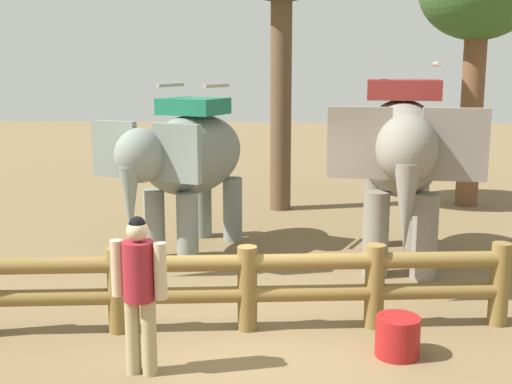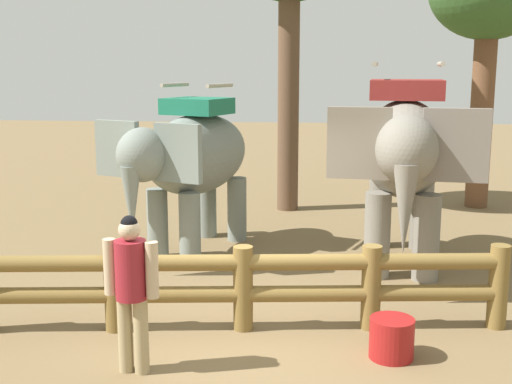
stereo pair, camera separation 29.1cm
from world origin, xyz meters
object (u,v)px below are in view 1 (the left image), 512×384
(feed_bucket, at_px, (398,336))
(tourist_woman_in_black, at_px, (139,284))
(elephant_center, at_px, (401,153))
(log_fence, at_px, (247,282))
(elephant_near_left, at_px, (188,159))

(feed_bucket, bearing_deg, tourist_woman_in_black, -167.55)
(elephant_center, bearing_deg, log_fence, -128.17)
(elephant_near_left, bearing_deg, log_fence, -69.27)
(elephant_near_left, height_order, tourist_woman_in_black, elephant_near_left)
(log_fence, relative_size, tourist_woman_in_black, 3.80)
(elephant_near_left, distance_m, elephant_center, 3.54)
(log_fence, distance_m, elephant_near_left, 3.72)
(log_fence, height_order, elephant_center, elephant_center)
(log_fence, xyz_separation_m, feed_bucket, (1.73, -0.64, -0.38))
(elephant_center, relative_size, tourist_woman_in_black, 2.25)
(elephant_center, height_order, tourist_woman_in_black, elephant_center)
(log_fence, relative_size, elephant_center, 1.69)
(elephant_near_left, relative_size, tourist_woman_in_black, 2.03)
(tourist_woman_in_black, relative_size, feed_bucket, 3.43)
(elephant_center, distance_m, tourist_woman_in_black, 5.27)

